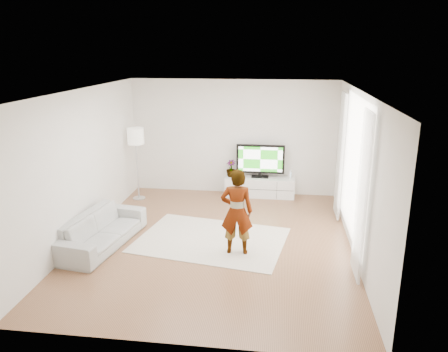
# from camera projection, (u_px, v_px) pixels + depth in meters

# --- Properties ---
(floor) EXTENTS (6.00, 6.00, 0.00)m
(floor) POSITION_uv_depth(u_px,v_px,m) (215.00, 242.00, 8.22)
(floor) COLOR #926242
(floor) RESTS_ON ground
(ceiling) EXTENTS (6.00, 6.00, 0.00)m
(ceiling) POSITION_uv_depth(u_px,v_px,m) (214.00, 91.00, 7.43)
(ceiling) COLOR white
(ceiling) RESTS_ON wall_back
(wall_left) EXTENTS (0.02, 6.00, 2.80)m
(wall_left) POSITION_uv_depth(u_px,v_px,m) (83.00, 165.00, 8.14)
(wall_left) COLOR silver
(wall_left) RESTS_ON floor
(wall_right) EXTENTS (0.02, 6.00, 2.80)m
(wall_right) POSITION_uv_depth(u_px,v_px,m) (358.00, 175.00, 7.52)
(wall_right) COLOR silver
(wall_right) RESTS_ON floor
(wall_back) EXTENTS (5.00, 0.02, 2.80)m
(wall_back) POSITION_uv_depth(u_px,v_px,m) (233.00, 137.00, 10.68)
(wall_back) COLOR silver
(wall_back) RESTS_ON floor
(wall_front) EXTENTS (5.00, 0.02, 2.80)m
(wall_front) POSITION_uv_depth(u_px,v_px,m) (176.00, 240.00, 4.97)
(wall_front) COLOR silver
(wall_front) RESTS_ON floor
(window) EXTENTS (0.01, 2.60, 2.50)m
(window) POSITION_uv_depth(u_px,v_px,m) (355.00, 168.00, 7.79)
(window) COLOR white
(window) RESTS_ON wall_right
(curtain_near) EXTENTS (0.04, 0.70, 2.60)m
(curtain_near) POSITION_uv_depth(u_px,v_px,m) (362.00, 196.00, 6.59)
(curtain_near) COLOR white
(curtain_near) RESTS_ON floor
(curtain_far) EXTENTS (0.04, 0.70, 2.60)m
(curtain_far) POSITION_uv_depth(u_px,v_px,m) (340.00, 156.00, 9.07)
(curtain_far) COLOR white
(curtain_far) RESTS_ON floor
(media_console) EXTENTS (1.68, 0.48, 0.47)m
(media_console) POSITION_uv_depth(u_px,v_px,m) (260.00, 187.00, 10.70)
(media_console) COLOR silver
(media_console) RESTS_ON floor
(television) EXTENTS (1.16, 0.23, 0.81)m
(television) POSITION_uv_depth(u_px,v_px,m) (260.00, 160.00, 10.54)
(television) COLOR black
(television) RESTS_ON media_console
(game_console) EXTENTS (0.06, 0.15, 0.19)m
(game_console) POSITION_uv_depth(u_px,v_px,m) (291.00, 175.00, 10.52)
(game_console) COLOR white
(game_console) RESTS_ON media_console
(potted_plant) EXTENTS (0.29, 0.29, 0.41)m
(potted_plant) POSITION_uv_depth(u_px,v_px,m) (231.00, 168.00, 10.67)
(potted_plant) COLOR #3F7238
(potted_plant) RESTS_ON media_console
(rug) EXTENTS (3.00, 2.39, 0.01)m
(rug) POSITION_uv_depth(u_px,v_px,m) (211.00, 240.00, 8.28)
(rug) COLOR beige
(rug) RESTS_ON floor
(player) EXTENTS (0.58, 0.40, 1.54)m
(player) POSITION_uv_depth(u_px,v_px,m) (237.00, 212.00, 7.56)
(player) COLOR #334772
(player) RESTS_ON rug
(sofa) EXTENTS (1.11, 2.16, 0.60)m
(sofa) POSITION_uv_depth(u_px,v_px,m) (102.00, 230.00, 8.00)
(sofa) COLOR #A5A5A1
(sofa) RESTS_ON floor
(floor_lamp) EXTENTS (0.38, 0.38, 1.72)m
(floor_lamp) POSITION_uv_depth(u_px,v_px,m) (136.00, 139.00, 10.17)
(floor_lamp) COLOR silver
(floor_lamp) RESTS_ON floor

